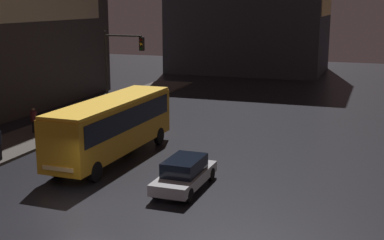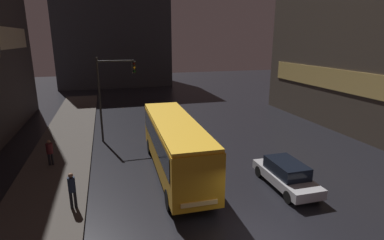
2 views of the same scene
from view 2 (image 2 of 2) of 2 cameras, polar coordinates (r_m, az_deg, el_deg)
ground_plane at (r=13.28m, az=13.55°, el=-21.20°), size 120.00×120.00×0.00m
sidewalk_left at (r=20.92m, az=-24.23°, el=-7.83°), size 4.00×48.00×0.15m
building_far_backdrop at (r=55.48m, az=-14.88°, el=17.12°), size 18.07×12.00×20.09m
bus_near at (r=17.43m, az=-3.27°, el=-4.12°), size 2.62×10.34×3.28m
car_taxi at (r=17.12m, az=17.47°, el=-9.81°), size 1.80×4.45×1.46m
pedestrian_near at (r=15.12m, az=-21.90°, el=-11.94°), size 0.44×0.44×1.77m
pedestrian_mid at (r=20.57m, az=-25.48°, el=-5.22°), size 0.54×0.54×1.64m
traffic_light_main at (r=23.51m, az=-15.04°, el=6.29°), size 2.91×0.35×6.49m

